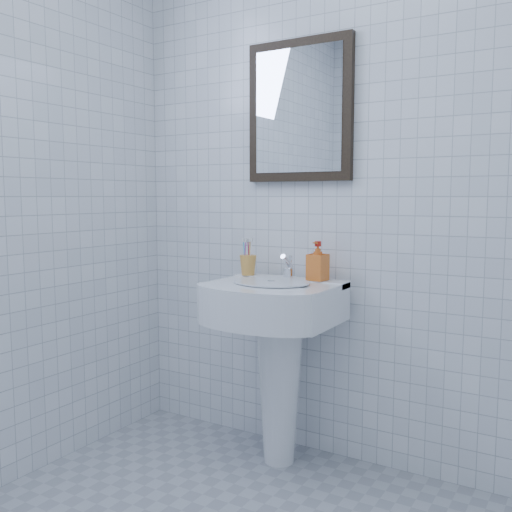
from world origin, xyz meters
The scene contains 6 objects.
wall_back centered at (0.00, 1.20, 1.25)m, with size 2.20×0.02×2.50m, color white.
washbasin centered at (-0.25, 0.98, 0.55)m, with size 0.53×0.39×0.82m.
faucet centered at (-0.25, 1.08, 0.86)m, with size 0.04×0.10×0.11m.
toothbrush_cup centered at (-0.45, 1.08, 0.86)m, with size 0.08×0.08×0.09m, color gold, non-canonical shape.
soap_dispenser centered at (-0.11, 1.09, 0.90)m, with size 0.08×0.08×0.17m, color #D34014.
wall_mirror centered at (-0.25, 1.18, 1.55)m, with size 0.50×0.04×0.62m.
Camera 1 is at (0.92, -1.12, 1.17)m, focal length 40.00 mm.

